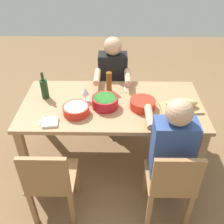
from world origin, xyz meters
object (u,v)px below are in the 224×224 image
(serving_bowl_pasta, at_px, (76,109))
(beer_bottle, at_px, (109,82))
(serving_bowl_greens, at_px, (105,101))
(wine_bottle, at_px, (44,89))
(chair_near_center, at_px, (113,86))
(diner_far_left, at_px, (171,148))
(chair_far_right, at_px, (50,180))
(chair_far_left, at_px, (171,182))
(serving_bowl_salad, at_px, (143,103))
(wine_glass, at_px, (85,91))
(cutting_board, at_px, (181,108))
(napkin_stack, at_px, (50,122))
(diner_near_center, at_px, (113,79))
(bread_loaf, at_px, (182,103))
(dining_table, at_px, (112,110))

(serving_bowl_pasta, relative_size, beer_bottle, 1.15)
(serving_bowl_greens, relative_size, wine_bottle, 0.90)
(chair_near_center, xyz_separation_m, serving_bowl_greens, (0.07, 0.84, 0.32))
(diner_far_left, height_order, chair_far_right, diner_far_left)
(wine_bottle, bearing_deg, chair_far_left, 143.94)
(wine_bottle, bearing_deg, chair_far_right, 102.38)
(serving_bowl_salad, height_order, wine_glass, wine_glass)
(chair_near_center, bearing_deg, chair_far_left, 108.02)
(cutting_board, distance_m, napkin_stack, 1.27)
(diner_near_center, relative_size, bread_loaf, 3.75)
(bread_loaf, bearing_deg, chair_near_center, -51.76)
(serving_bowl_salad, relative_size, bread_loaf, 0.79)
(dining_table, bearing_deg, diner_far_left, 130.42)
(serving_bowl_greens, bearing_deg, wine_bottle, -14.35)
(serving_bowl_salad, bearing_deg, diner_near_center, -65.55)
(chair_near_center, bearing_deg, bread_loaf, 128.24)
(cutting_board, bearing_deg, diner_far_left, 70.94)
(diner_near_center, xyz_separation_m, beer_bottle, (0.04, 0.35, 0.15))
(serving_bowl_salad, bearing_deg, wine_glass, -11.02)
(chair_near_center, relative_size, serving_bowl_greens, 3.26)
(chair_far_left, xyz_separation_m, diner_far_left, (-0.00, -0.18, 0.21))
(chair_far_left, height_order, beer_bottle, beer_bottle)
(chair_far_left, xyz_separation_m, bread_loaf, (-0.18, -0.69, 0.32))
(diner_near_center, height_order, beer_bottle, diner_near_center)
(beer_bottle, height_order, napkin_stack, beer_bottle)
(diner_far_left, distance_m, serving_bowl_greens, 0.79)
(bread_loaf, distance_m, beer_bottle, 0.79)
(chair_far_right, bearing_deg, serving_bowl_salad, -138.90)
(chair_near_center, distance_m, bread_loaf, 1.15)
(chair_far_left, distance_m, wine_glass, 1.19)
(diner_near_center, distance_m, beer_bottle, 0.38)
(chair_near_center, xyz_separation_m, serving_bowl_salad, (-0.30, 0.85, 0.31))
(diner_far_left, relative_size, napkin_stack, 8.57)
(chair_far_left, height_order, napkin_stack, chair_far_left)
(bread_loaf, bearing_deg, diner_far_left, 70.94)
(dining_table, bearing_deg, beer_bottle, -81.71)
(serving_bowl_greens, bearing_deg, napkin_stack, 29.22)
(diner_near_center, xyz_separation_m, wine_glass, (0.27, 0.55, 0.16))
(bread_loaf, relative_size, wine_glass, 1.93)
(bread_loaf, bearing_deg, diner_near_center, -44.98)
(dining_table, distance_m, serving_bowl_greens, 0.17)
(dining_table, height_order, wine_glass, wine_glass)
(chair_near_center, distance_m, chair_far_right, 1.63)
(cutting_board, xyz_separation_m, wine_glass, (0.95, -0.13, 0.11))
(bread_loaf, height_order, wine_glass, wine_glass)
(wine_bottle, distance_m, beer_bottle, 0.68)
(serving_bowl_salad, distance_m, wine_glass, 0.59)
(dining_table, distance_m, chair_far_right, 0.94)
(diner_far_left, bearing_deg, bread_loaf, -109.06)
(dining_table, bearing_deg, bread_loaf, 172.75)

